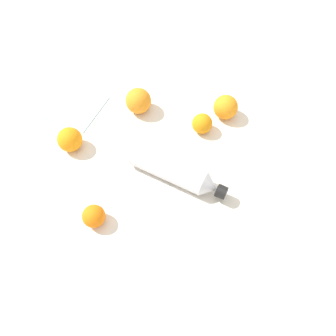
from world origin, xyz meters
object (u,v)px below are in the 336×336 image
at_px(orange_3, 226,107).
at_px(orange_1, 202,124).
at_px(water_bottle, 175,171).
at_px(orange_2, 70,140).
at_px(orange_4, 94,216).
at_px(orange_0, 138,101).
at_px(folded_napkin, 76,107).

bearing_deg(orange_3, orange_1, 32.89).
xyz_separation_m(water_bottle, orange_3, (-0.18, -0.22, 0.00)).
height_order(orange_2, orange_4, orange_2).
relative_size(orange_0, folded_napkin, 0.49).
height_order(orange_2, folded_napkin, orange_2).
distance_m(water_bottle, folded_napkin, 0.42).
distance_m(orange_0, orange_2, 0.25).
distance_m(water_bottle, orange_0, 0.28).
xyz_separation_m(orange_3, folded_napkin, (0.47, -0.08, -0.04)).
distance_m(orange_2, orange_4, 0.26).
distance_m(orange_3, orange_4, 0.52).
bearing_deg(water_bottle, orange_1, 92.24).
bearing_deg(folded_napkin, orange_4, 99.33).
xyz_separation_m(water_bottle, orange_0, (0.09, -0.27, 0.01)).
bearing_deg(folded_napkin, orange_1, 161.20).
bearing_deg(orange_1, orange_2, 3.77).
relative_size(orange_2, orange_3, 0.95).
xyz_separation_m(orange_0, orange_4, (0.14, 0.38, -0.01)).
xyz_separation_m(orange_2, orange_4, (-0.07, 0.25, -0.01)).
distance_m(water_bottle, orange_1, 0.19).
distance_m(orange_2, folded_napkin, 0.16).
distance_m(orange_4, folded_napkin, 0.42).
distance_m(orange_0, folded_napkin, 0.21).
xyz_separation_m(orange_0, orange_2, (0.21, 0.13, -0.00)).
relative_size(water_bottle, orange_4, 4.40).
height_order(orange_0, folded_napkin, orange_0).
bearing_deg(orange_4, folded_napkin, -80.67).
bearing_deg(orange_2, orange_0, -148.04).
xyz_separation_m(orange_1, folded_napkin, (0.39, -0.13, -0.03)).
bearing_deg(orange_1, orange_0, -28.96).
xyz_separation_m(water_bottle, orange_2, (0.30, -0.14, 0.00)).
distance_m(orange_1, orange_3, 0.10).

